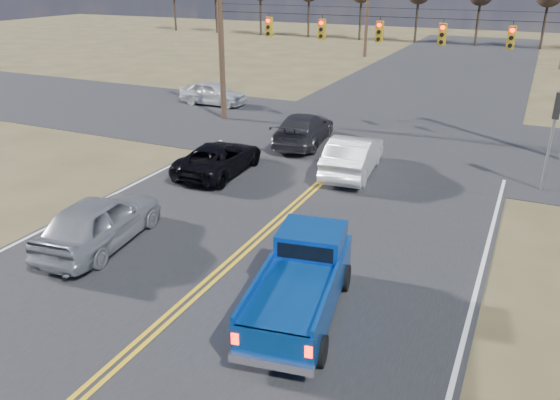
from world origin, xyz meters
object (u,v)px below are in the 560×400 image
at_px(silver_suv, 99,221).
at_px(black_suv, 219,158).
at_px(white_car_queue, 353,155).
at_px(cross_car_west, 213,93).
at_px(pickup_truck, 301,282).
at_px(dgrey_car_queue, 303,129).

bearing_deg(silver_suv, black_suv, -96.47).
distance_m(white_car_queue, cross_car_west, 15.08).
relative_size(pickup_truck, cross_car_west, 1.18).
xyz_separation_m(silver_suv, black_suv, (-0.10, 7.35, -0.16)).
xyz_separation_m(black_suv, white_car_queue, (5.18, 2.38, 0.15)).
xyz_separation_m(black_suv, cross_car_west, (-7.13, 11.08, 0.08)).
bearing_deg(black_suv, white_car_queue, -157.05).
height_order(black_suv, dgrey_car_queue, dgrey_car_queue).
xyz_separation_m(pickup_truck, silver_suv, (-7.18, 0.79, -0.08)).
bearing_deg(dgrey_car_queue, cross_car_west, -40.13).
height_order(pickup_truck, white_car_queue, pickup_truck).
bearing_deg(pickup_truck, dgrey_car_queue, 103.23).
relative_size(black_suv, dgrey_car_queue, 0.91).
bearing_deg(cross_car_west, dgrey_car_queue, -123.64).
distance_m(white_car_queue, dgrey_car_queue, 4.78).
distance_m(black_suv, white_car_queue, 5.70).
distance_m(silver_suv, white_car_queue, 10.98).
xyz_separation_m(pickup_truck, cross_car_west, (-14.41, 19.22, -0.15)).
relative_size(pickup_truck, black_suv, 1.08).
bearing_deg(black_suv, silver_suv, 89.07).
height_order(silver_suv, white_car_queue, silver_suv).
bearing_deg(silver_suv, white_car_queue, -124.82).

